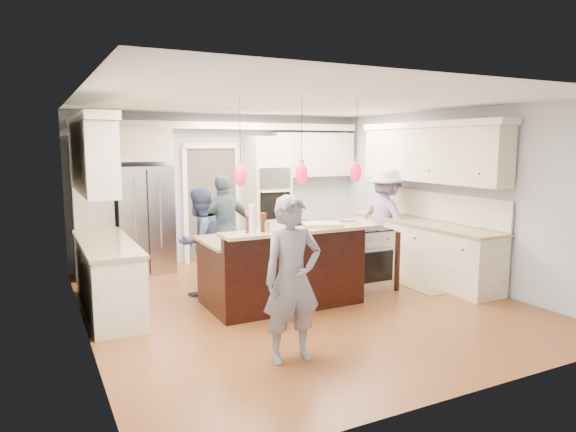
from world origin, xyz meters
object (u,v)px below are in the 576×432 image
object	(u,v)px
kitchen_island	(281,268)
person_far_left	(200,241)
refrigerator	(144,220)
person_bar_end	(292,279)
island_range	(363,259)

from	to	relation	value
kitchen_island	person_far_left	distance (m)	1.29
refrigerator	kitchen_island	distance (m)	2.91
kitchen_island	person_bar_end	xyz separation A→B (m)	(-0.73, -1.75, 0.35)
kitchen_island	island_range	size ratio (longest dim) A/B	2.28
refrigerator	kitchen_island	xyz separation A→B (m)	(1.30, -2.57, -0.42)
kitchen_island	person_bar_end	size ratio (longest dim) A/B	1.26
island_range	refrigerator	bearing A→B (deg)	137.41
kitchen_island	island_range	bearing A→B (deg)	3.08
refrigerator	island_range	xyz separation A→B (m)	(2.71, -2.49, -0.44)
kitchen_island	island_range	distance (m)	1.41
kitchen_island	person_bar_end	distance (m)	1.93
person_far_left	refrigerator	bearing A→B (deg)	-103.96
person_far_left	island_range	bearing A→B (deg)	130.18
refrigerator	person_far_left	bearing A→B (deg)	-74.70
refrigerator	island_range	distance (m)	3.71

